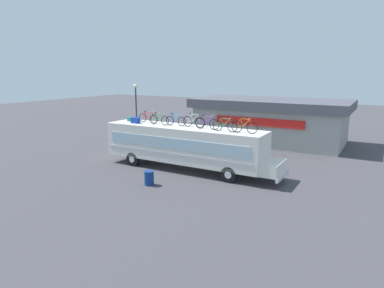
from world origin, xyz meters
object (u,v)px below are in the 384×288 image
Objects in this scene: luggage_bag_1 at (132,119)px; rooftop_bicycle_4 at (194,121)px; rooftop_bicycle_1 at (148,118)px; rooftop_bicycle_2 at (159,120)px; bus at (185,144)px; rooftop_bicycle_5 at (207,123)px; rooftop_bicycle_6 at (225,126)px; rooftop_bicycle_3 at (176,121)px; luggage_bag_2 at (135,120)px; rooftop_bicycle_7 at (244,127)px; trash_bin at (149,178)px; street_lamp at (136,105)px.

rooftop_bicycle_4 reaches higher than luggage_bag_1.
rooftop_bicycle_2 is (1.31, -0.47, -0.00)m from rooftop_bicycle_1.
bus is 7.33× the size of rooftop_bicycle_5.
luggage_bag_1 is 0.39× the size of rooftop_bicycle_1.
rooftop_bicycle_6 is (2.60, -0.56, -0.02)m from rooftop_bicycle_4.
rooftop_bicycle_3 is at bearing 174.47° from rooftop_bicycle_5.
luggage_bag_2 is at bearing -36.63° from luggage_bag_1.
rooftop_bicycle_7 is (4.41, -0.23, 1.65)m from bus.
rooftop_bicycle_4 reaches higher than luggage_bag_2.
trash_bin is at bearing -99.55° from rooftop_bicycle_4.
street_lamp reaches higher than luggage_bag_1.
street_lamp is at bearing 139.42° from rooftop_bicycle_2.
rooftop_bicycle_5 reaches higher than bus.
luggage_bag_2 is at bearing -174.81° from bus.
rooftop_bicycle_6 is at bearing -176.18° from rooftop_bicycle_7.
rooftop_bicycle_5 is 12.21m from street_lamp.
luggage_bag_1 is 6.78m from street_lamp.
rooftop_bicycle_4 is at bearing 24.79° from bus.
rooftop_bicycle_2 is at bearing -176.14° from bus.
rooftop_bicycle_3 is at bearing -175.85° from rooftop_bicycle_4.
bus is at bearing 176.36° from rooftop_bicycle_5.
luggage_bag_2 is 7.21m from rooftop_bicycle_6.
rooftop_bicycle_3 is (4.09, -0.15, 0.21)m from luggage_bag_1.
luggage_bag_2 is at bearing -177.45° from rooftop_bicycle_5.
rooftop_bicycle_4 is at bearing 167.80° from rooftop_bicycle_6.
luggage_bag_2 is 0.36× the size of rooftop_bicycle_4.
luggage_bag_1 is at bearing -178.61° from rooftop_bicycle_1.
luggage_bag_2 is 5.84m from rooftop_bicycle_5.
rooftop_bicycle_7 is at bearing -7.00° from rooftop_bicycle_4.
luggage_bag_2 reaches higher than bus.
rooftop_bicycle_2 is 0.96× the size of rooftop_bicycle_7.
rooftop_bicycle_5 is at bearing 177.40° from rooftop_bicycle_7.
rooftop_bicycle_7 is 6.66m from trash_bin.
bus is 7.79× the size of rooftop_bicycle_2.
street_lamp reaches higher than rooftop_bicycle_4.
rooftop_bicycle_7 is at bearing 3.82° from rooftop_bicycle_6.
rooftop_bicycle_5 is at bearing 0.46° from rooftop_bicycle_2.
rooftop_bicycle_6 is 13.53m from street_lamp.
bus is 21.27× the size of luggage_bag_2.
rooftop_bicycle_1 reaches higher than rooftop_bicycle_3.
rooftop_bicycle_5 reaches higher than luggage_bag_1.
rooftop_bicycle_4 is 3.91m from rooftop_bicycle_7.
luggage_bag_1 is 9.40m from rooftop_bicycle_7.
rooftop_bicycle_1 reaches higher than trash_bin.
bus is 2.31× the size of street_lamp.
bus is 5.17m from luggage_bag_1.
luggage_bag_1 is 1.09× the size of luggage_bag_2.
rooftop_bicycle_7 is (9.38, -0.52, 0.25)m from luggage_bag_1.
rooftop_bicycle_1 is at bearing -44.22° from street_lamp.
street_lamp is (-13.38, 5.97, 0.24)m from rooftop_bicycle_7.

